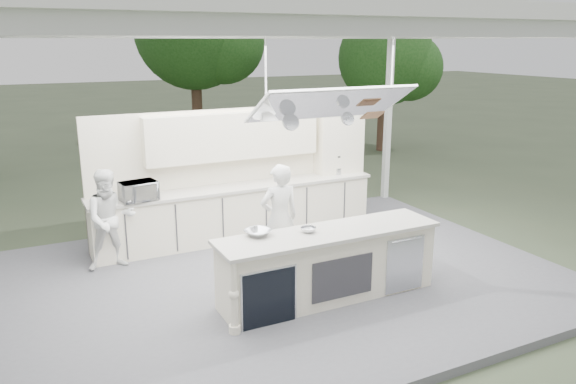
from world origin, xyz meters
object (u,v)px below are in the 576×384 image
back_counter (238,211)px  head_chef (279,218)px  demo_island (328,265)px  sous_chef (110,219)px

back_counter → head_chef: head_chef is taller
demo_island → sous_chef: sous_chef is taller
head_chef → back_counter: bearing=-88.4°
demo_island → head_chef: 1.20m
back_counter → head_chef: size_ratio=3.07×
demo_island → sous_chef: bearing=135.2°
demo_island → head_chef: size_ratio=1.87×
demo_island → head_chef: head_chef is taller
head_chef → sous_chef: (-2.24, 1.26, -0.05)m
demo_island → back_counter: bearing=93.6°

